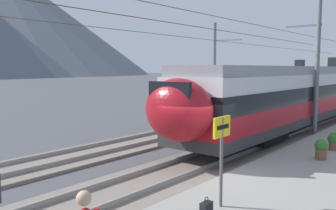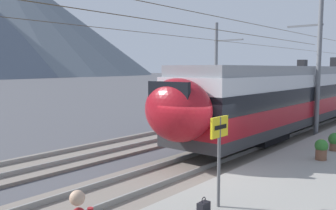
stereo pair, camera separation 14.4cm
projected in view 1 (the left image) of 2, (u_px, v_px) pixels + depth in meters
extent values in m
plane|color=#4C4C51|center=(206.00, 178.00, 12.25)|extent=(400.00, 400.00, 0.00)
cube|color=gray|center=(332.00, 201.00, 9.68)|extent=(120.00, 6.47, 0.35)
cube|color=slate|center=(181.00, 171.00, 12.93)|extent=(120.00, 3.00, 0.12)
cube|color=gray|center=(198.00, 170.00, 12.47)|extent=(120.00, 0.07, 0.16)
cube|color=gray|center=(166.00, 164.00, 13.37)|extent=(120.00, 0.07, 0.16)
cube|color=slate|center=(98.00, 152.00, 15.87)|extent=(120.00, 3.00, 0.12)
cube|color=gray|center=(109.00, 151.00, 15.40)|extent=(120.00, 0.07, 0.16)
cube|color=gray|center=(88.00, 146.00, 16.31)|extent=(120.00, 0.07, 0.16)
cube|color=#2D2D30|center=(314.00, 110.00, 24.22)|extent=(28.87, 2.91, 0.45)
cube|color=maroon|center=(314.00, 100.00, 24.15)|extent=(28.87, 2.91, 0.85)
cube|color=black|center=(315.00, 89.00, 24.07)|extent=(28.87, 2.95, 0.75)
cube|color=silver|center=(315.00, 78.00, 24.00)|extent=(28.87, 2.91, 0.65)
cube|color=gray|center=(316.00, 70.00, 23.94)|extent=(28.57, 2.71, 0.45)
cube|color=black|center=(254.00, 135.00, 17.39)|extent=(2.80, 2.33, 0.42)
ellipsoid|color=maroon|center=(178.00, 110.00, 12.57)|extent=(1.80, 2.68, 2.25)
cube|color=black|center=(169.00, 99.00, 12.14)|extent=(0.16, 1.75, 1.19)
cube|color=black|center=(334.00, 62.00, 27.21)|extent=(0.90, 0.70, 0.70)
cube|color=#2D2D30|center=(283.00, 100.00, 31.86)|extent=(26.67, 3.00, 0.45)
cube|color=#1E429E|center=(283.00, 93.00, 31.79)|extent=(26.67, 3.00, 0.85)
cube|color=black|center=(283.00, 84.00, 31.71)|extent=(26.67, 3.04, 0.75)
cube|color=white|center=(283.00, 76.00, 31.64)|extent=(26.67, 3.00, 0.65)
cube|color=gray|center=(284.00, 70.00, 31.58)|extent=(26.37, 2.80, 0.45)
cube|color=black|center=(237.00, 114.00, 25.55)|extent=(2.80, 2.40, 0.42)
cube|color=black|center=(313.00, 99.00, 38.26)|extent=(2.80, 2.40, 0.42)
ellipsoid|color=#1E429E|center=(191.00, 93.00, 21.06)|extent=(1.80, 2.76, 2.25)
cube|color=black|center=(186.00, 86.00, 20.63)|extent=(0.16, 1.80, 1.19)
cube|color=black|center=(300.00, 63.00, 34.60)|extent=(0.90, 0.70, 0.70)
cylinder|color=slate|center=(317.00, 61.00, 19.02)|extent=(0.24, 0.24, 8.29)
cube|color=slate|center=(303.00, 26.00, 19.34)|extent=(0.10, 1.91, 0.10)
cylinder|color=#473823|center=(289.00, 32.00, 19.87)|extent=(46.80, 0.02, 0.02)
cylinder|color=slate|center=(214.00, 71.00, 26.63)|extent=(0.24, 0.24, 7.06)
cube|color=slate|center=(227.00, 40.00, 25.76)|extent=(0.10, 2.34, 0.10)
cylinder|color=#473823|center=(239.00, 43.00, 25.14)|extent=(46.80, 0.02, 0.02)
cylinder|color=#59595B|center=(221.00, 162.00, 8.72)|extent=(0.08, 0.08, 2.23)
cube|color=yellow|center=(222.00, 127.00, 8.63)|extent=(0.70, 0.06, 0.50)
cube|color=black|center=(223.00, 127.00, 8.61)|extent=(0.52, 0.01, 0.10)
sphere|color=tan|center=(84.00, 198.00, 5.00)|extent=(0.22, 0.22, 0.22)
cube|color=black|center=(206.00, 208.00, 8.36)|extent=(0.32, 0.18, 0.28)
torus|color=black|center=(206.00, 200.00, 8.34)|extent=(0.16, 0.02, 0.16)
cylinder|color=brown|center=(334.00, 146.00, 14.88)|extent=(0.41, 0.41, 0.31)
sphere|color=#33752D|center=(334.00, 139.00, 14.85)|extent=(0.54, 0.54, 0.54)
sphere|color=purple|center=(335.00, 136.00, 14.84)|extent=(0.29, 0.29, 0.29)
cylinder|color=brown|center=(321.00, 154.00, 13.34)|extent=(0.40, 0.40, 0.39)
sphere|color=#33752D|center=(321.00, 145.00, 13.31)|extent=(0.48, 0.48, 0.48)
sphere|color=gold|center=(321.00, 142.00, 13.30)|extent=(0.26, 0.26, 0.26)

